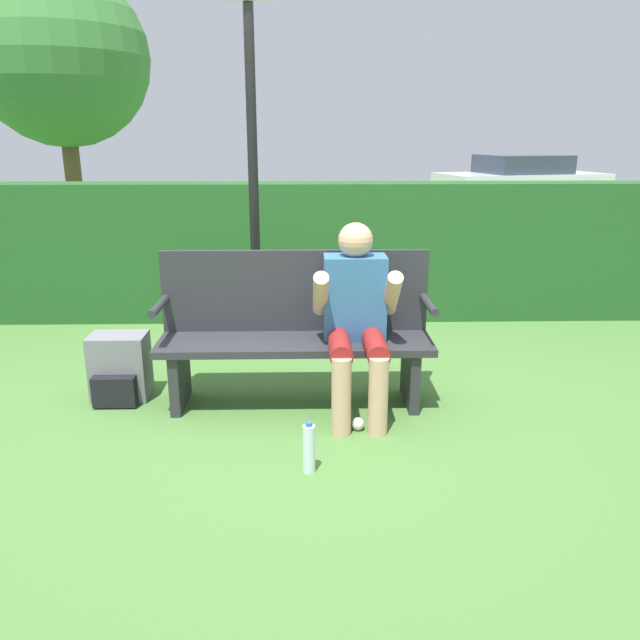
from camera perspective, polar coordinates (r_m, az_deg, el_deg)
ground_plane at (r=3.95m, az=-2.23°, el=-7.62°), size 40.00×40.00×0.00m
hedge_back at (r=5.66m, az=-2.02°, el=6.27°), size 12.00×0.41×1.22m
park_bench at (r=3.86m, az=-2.29°, el=-0.90°), size 1.67×0.43×0.94m
person_seated at (r=3.69m, az=3.30°, el=0.73°), size 0.51×0.63×1.13m
backpack at (r=4.15m, az=-17.85°, el=-4.27°), size 0.35×0.32×0.42m
water_bottle at (r=3.15m, az=-1.02°, el=-11.65°), size 0.06×0.06×0.27m
signpost at (r=4.50m, az=-6.21°, el=15.37°), size 0.38×0.09×2.74m
parked_car at (r=16.11m, az=17.88°, el=12.03°), size 4.21×2.63×1.17m
tree at (r=10.16m, az=-22.65°, el=21.25°), size 2.46×2.46×3.90m
litter_crumple at (r=3.61m, az=3.49°, el=-9.45°), size 0.07×0.07×0.07m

